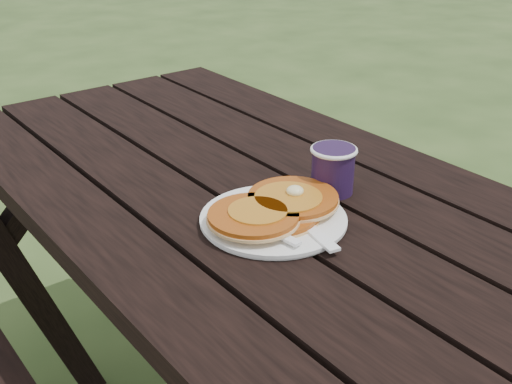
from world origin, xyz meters
TOP-DOWN VIEW (x-y plane):
  - plate at (-0.06, 0.02)m, footprint 0.32×0.32m
  - pancake_stack at (-0.06, 0.02)m, footprint 0.24×0.16m
  - knife at (-0.04, -0.04)m, footprint 0.06×0.18m
  - fork at (-0.10, -0.03)m, footprint 0.05×0.16m
  - coffee_cup at (0.10, 0.04)m, footprint 0.08×0.08m

SIDE VIEW (x-z plane):
  - plate at x=-0.06m, z-range 0.75..0.76m
  - knife at x=-0.04m, z-range 0.76..0.76m
  - fork at x=-0.10m, z-range 0.77..0.77m
  - pancake_stack at x=-0.06m, z-range 0.76..0.79m
  - coffee_cup at x=0.10m, z-range 0.76..0.84m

